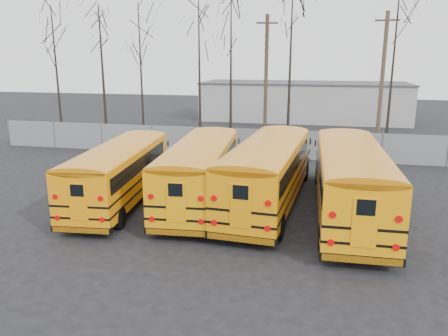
% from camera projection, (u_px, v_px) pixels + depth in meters
% --- Properties ---
extents(ground, '(120.00, 120.00, 0.00)m').
position_uv_depth(ground, '(222.00, 217.00, 19.11)').
color(ground, black).
rests_on(ground, ground).
extents(fence, '(40.00, 0.04, 2.00)m').
position_uv_depth(fence, '(261.00, 143.00, 30.21)').
color(fence, gray).
rests_on(fence, ground).
extents(distant_building, '(22.00, 8.00, 4.00)m').
position_uv_depth(distant_building, '(303.00, 102.00, 48.46)').
color(distant_building, '#B3B2AD').
rests_on(distant_building, ground).
extents(bus_a, '(3.38, 10.51, 2.89)m').
position_uv_depth(bus_a, '(121.00, 168.00, 20.67)').
color(bus_a, black).
rests_on(bus_a, ground).
extents(bus_b, '(3.38, 11.08, 3.06)m').
position_uv_depth(bus_b, '(201.00, 166.00, 20.60)').
color(bus_b, black).
rests_on(bus_b, ground).
extents(bus_c, '(3.44, 11.62, 3.21)m').
position_uv_depth(bus_c, '(268.00, 167.00, 20.04)').
color(bus_c, black).
rests_on(bus_c, ground).
extents(bus_d, '(3.02, 11.73, 3.26)m').
position_uv_depth(bus_d, '(351.00, 175.00, 18.59)').
color(bus_d, black).
rests_on(bus_d, ground).
extents(utility_pole_left, '(1.75, 0.72, 10.15)m').
position_uv_depth(utility_pole_left, '(266.00, 77.00, 36.20)').
color(utility_pole_left, '#463527').
rests_on(utility_pole_left, ground).
extents(utility_pole_right, '(1.81, 0.35, 10.14)m').
position_uv_depth(utility_pole_right, '(382.00, 78.00, 33.50)').
color(utility_pole_right, brown).
rests_on(utility_pole_right, ground).
extents(tree_0, '(0.26, 0.26, 10.67)m').
position_uv_depth(tree_0, '(57.00, 76.00, 34.92)').
color(tree_0, black).
rests_on(tree_0, ground).
extents(tree_1, '(0.26, 0.26, 10.91)m').
position_uv_depth(tree_1, '(103.00, 74.00, 36.44)').
color(tree_1, black).
rests_on(tree_1, ground).
extents(tree_2, '(0.26, 0.26, 11.08)m').
position_uv_depth(tree_2, '(141.00, 73.00, 35.92)').
color(tree_2, black).
rests_on(tree_2, ground).
extents(tree_3, '(0.26, 0.26, 11.05)m').
position_uv_depth(tree_3, '(199.00, 73.00, 35.17)').
color(tree_3, black).
rests_on(tree_3, ground).
extents(tree_4, '(0.26, 0.26, 11.32)m').
position_uv_depth(tree_4, '(231.00, 72.00, 34.56)').
color(tree_4, black).
rests_on(tree_4, ground).
extents(tree_5, '(0.26, 0.26, 11.54)m').
position_uv_depth(tree_5, '(290.00, 71.00, 33.95)').
color(tree_5, black).
rests_on(tree_5, ground).
extents(tree_6, '(0.26, 0.26, 12.72)m').
position_uv_depth(tree_6, '(393.00, 63.00, 32.33)').
color(tree_6, black).
rests_on(tree_6, ground).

